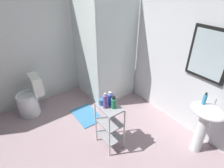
{
  "coord_description": "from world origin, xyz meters",
  "views": [
    {
      "loc": [
        1.63,
        -0.61,
        2.3
      ],
      "look_at": [
        -0.27,
        0.77,
        0.88
      ],
      "focal_mm": 28.94,
      "sensor_mm": 36.0,
      "label": 1
    }
  ],
  "objects_px": {
    "pedestal_sink": "(205,121)",
    "shampoo_bottle_blue": "(110,99)",
    "body_wash_bottle_green": "(114,103)",
    "conditioner_bottle_purple": "(105,101)",
    "storage_cart": "(110,123)",
    "bath_mat": "(87,115)",
    "hand_soap_bottle": "(205,99)",
    "shower_stall": "(104,76)",
    "rinse_cup": "(102,102)",
    "toilet": "(30,99)"
  },
  "relations": [
    {
      "from": "shower_stall",
      "to": "storage_cart",
      "type": "height_order",
      "value": "shower_stall"
    },
    {
      "from": "shower_stall",
      "to": "pedestal_sink",
      "type": "relative_size",
      "value": 2.47
    },
    {
      "from": "body_wash_bottle_green",
      "to": "conditioner_bottle_purple",
      "type": "xyz_separation_m",
      "value": [
        -0.07,
        -0.09,
        0.03
      ]
    },
    {
      "from": "shower_stall",
      "to": "rinse_cup",
      "type": "height_order",
      "value": "shower_stall"
    },
    {
      "from": "shampoo_bottle_blue",
      "to": "bath_mat",
      "type": "relative_size",
      "value": 0.35
    },
    {
      "from": "body_wash_bottle_green",
      "to": "rinse_cup",
      "type": "distance_m",
      "value": 0.19
    },
    {
      "from": "pedestal_sink",
      "to": "conditioner_bottle_purple",
      "type": "xyz_separation_m",
      "value": [
        -0.87,
        -1.06,
        0.27
      ]
    },
    {
      "from": "storage_cart",
      "to": "bath_mat",
      "type": "distance_m",
      "value": 0.91
    },
    {
      "from": "storage_cart",
      "to": "shower_stall",
      "type": "bearing_deg",
      "value": 149.6
    },
    {
      "from": "toilet",
      "to": "bath_mat",
      "type": "distance_m",
      "value": 1.09
    },
    {
      "from": "shampoo_bottle_blue",
      "to": "bath_mat",
      "type": "distance_m",
      "value": 1.13
    },
    {
      "from": "storage_cart",
      "to": "conditioner_bottle_purple",
      "type": "height_order",
      "value": "conditioner_bottle_purple"
    },
    {
      "from": "hand_soap_bottle",
      "to": "body_wash_bottle_green",
      "type": "height_order",
      "value": "hand_soap_bottle"
    },
    {
      "from": "shower_stall",
      "to": "shampoo_bottle_blue",
      "type": "height_order",
      "value": "shower_stall"
    },
    {
      "from": "hand_soap_bottle",
      "to": "rinse_cup",
      "type": "height_order",
      "value": "hand_soap_bottle"
    },
    {
      "from": "pedestal_sink",
      "to": "storage_cart",
      "type": "distance_m",
      "value": 1.32
    },
    {
      "from": "pedestal_sink",
      "to": "rinse_cup",
      "type": "relative_size",
      "value": 8.84
    },
    {
      "from": "storage_cart",
      "to": "toilet",
      "type": "bearing_deg",
      "value": -153.11
    },
    {
      "from": "toilet",
      "to": "shampoo_bottle_blue",
      "type": "bearing_deg",
      "value": 28.64
    },
    {
      "from": "shampoo_bottle_blue",
      "to": "shower_stall",
      "type": "bearing_deg",
      "value": 150.11
    },
    {
      "from": "rinse_cup",
      "to": "bath_mat",
      "type": "distance_m",
      "value": 1.05
    },
    {
      "from": "shower_stall",
      "to": "pedestal_sink",
      "type": "height_order",
      "value": "shower_stall"
    },
    {
      "from": "conditioner_bottle_purple",
      "to": "storage_cart",
      "type": "bearing_deg",
      "value": 67.53
    },
    {
      "from": "shower_stall",
      "to": "shampoo_bottle_blue",
      "type": "relative_size",
      "value": 9.64
    },
    {
      "from": "hand_soap_bottle",
      "to": "conditioner_bottle_purple",
      "type": "xyz_separation_m",
      "value": [
        -0.78,
        -1.07,
        -0.04
      ]
    },
    {
      "from": "shampoo_bottle_blue",
      "to": "bath_mat",
      "type": "bearing_deg",
      "value": -179.31
    },
    {
      "from": "body_wash_bottle_green",
      "to": "conditioner_bottle_purple",
      "type": "height_order",
      "value": "conditioner_bottle_purple"
    },
    {
      "from": "shower_stall",
      "to": "conditioner_bottle_purple",
      "type": "xyz_separation_m",
      "value": [
        1.2,
        -0.77,
        0.38
      ]
    },
    {
      "from": "hand_soap_bottle",
      "to": "shampoo_bottle_blue",
      "type": "bearing_deg",
      "value": -129.34
    },
    {
      "from": "shower_stall",
      "to": "body_wash_bottle_green",
      "type": "bearing_deg",
      "value": -28.17
    },
    {
      "from": "toilet",
      "to": "body_wash_bottle_green",
      "type": "distance_m",
      "value": 1.81
    },
    {
      "from": "shampoo_bottle_blue",
      "to": "rinse_cup",
      "type": "xyz_separation_m",
      "value": [
        -0.07,
        -0.09,
        -0.05
      ]
    },
    {
      "from": "pedestal_sink",
      "to": "rinse_cup",
      "type": "height_order",
      "value": "rinse_cup"
    },
    {
      "from": "bath_mat",
      "to": "toilet",
      "type": "bearing_deg",
      "value": -131.19
    },
    {
      "from": "pedestal_sink",
      "to": "storage_cart",
      "type": "bearing_deg",
      "value": -130.25
    },
    {
      "from": "hand_soap_bottle",
      "to": "conditioner_bottle_purple",
      "type": "distance_m",
      "value": 1.33
    },
    {
      "from": "pedestal_sink",
      "to": "shampoo_bottle_blue",
      "type": "bearing_deg",
      "value": -132.6
    },
    {
      "from": "bath_mat",
      "to": "shampoo_bottle_blue",
      "type": "bearing_deg",
      "value": 0.69
    },
    {
      "from": "toilet",
      "to": "body_wash_bottle_green",
      "type": "bearing_deg",
      "value": 27.27
    },
    {
      "from": "toilet",
      "to": "shower_stall",
      "type": "bearing_deg",
      "value": 79.38
    },
    {
      "from": "shower_stall",
      "to": "bath_mat",
      "type": "distance_m",
      "value": 0.92
    },
    {
      "from": "shampoo_bottle_blue",
      "to": "rinse_cup",
      "type": "relative_size",
      "value": 2.27
    },
    {
      "from": "body_wash_bottle_green",
      "to": "conditioner_bottle_purple",
      "type": "distance_m",
      "value": 0.12
    },
    {
      "from": "pedestal_sink",
      "to": "storage_cart",
      "type": "relative_size",
      "value": 1.09
    },
    {
      "from": "hand_soap_bottle",
      "to": "conditioner_bottle_purple",
      "type": "height_order",
      "value": "hand_soap_bottle"
    },
    {
      "from": "storage_cart",
      "to": "body_wash_bottle_green",
      "type": "distance_m",
      "value": 0.39
    },
    {
      "from": "shower_stall",
      "to": "hand_soap_bottle",
      "type": "height_order",
      "value": "shower_stall"
    },
    {
      "from": "shampoo_bottle_blue",
      "to": "hand_soap_bottle",
      "type": "bearing_deg",
      "value": 50.66
    },
    {
      "from": "hand_soap_bottle",
      "to": "shampoo_bottle_blue",
      "type": "height_order",
      "value": "hand_soap_bottle"
    },
    {
      "from": "storage_cart",
      "to": "rinse_cup",
      "type": "bearing_deg",
      "value": -152.32
    }
  ]
}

